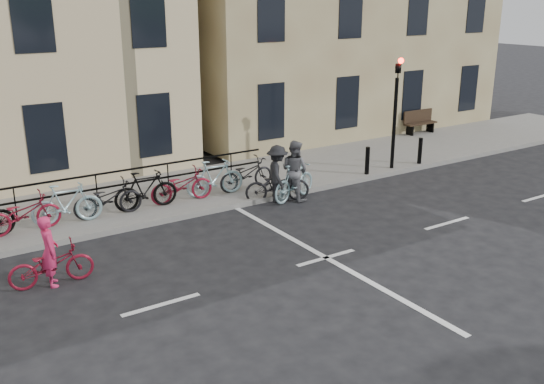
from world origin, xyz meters
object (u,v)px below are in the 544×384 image
bench (419,121)px  cyclist_grey (294,176)px  traffic_light (396,100)px  cyclist_dark (277,180)px  cyclist_pink (51,261)px

bench → cyclist_grey: (-9.19, -3.93, 0.04)m
traffic_light → bench: traffic_light is taller
traffic_light → bench: size_ratio=2.44×
traffic_light → cyclist_grey: (-4.39, -0.54, -1.74)m
bench → cyclist_dark: 10.45m
bench → cyclist_dark: size_ratio=0.81×
cyclist_pink → cyclist_grey: cyclist_grey is taller
bench → traffic_light: bearing=-144.8°
traffic_light → bench: bearing=35.2°
cyclist_pink → cyclist_grey: 7.52m
traffic_light → cyclist_grey: 4.76m
traffic_light → bench: 6.14m
cyclist_dark → bench: bearing=-46.3°
bench → cyclist_grey: 10.00m
traffic_light → cyclist_pink: bearing=-168.8°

